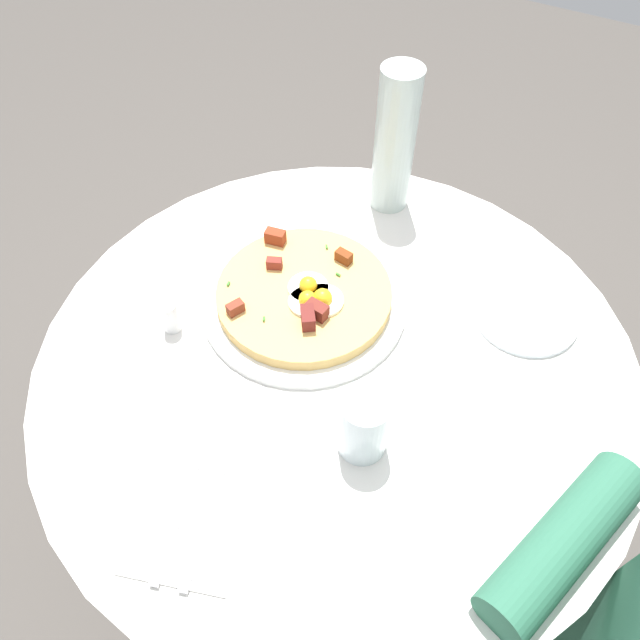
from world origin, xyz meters
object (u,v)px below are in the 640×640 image
object	(u,v)px
pizza_plate	(304,301)
fork	(206,518)
water_glass	(364,424)
bread_plate	(525,314)
knife	(179,513)
breakfast_pizza	(304,294)
water_bottle	(395,142)
salt_shaker	(170,317)
dining_table	(335,408)

from	to	relation	value
pizza_plate	fork	bearing A→B (deg)	-78.66
pizza_plate	water_glass	bearing A→B (deg)	-42.26
fork	bread_plate	bearing A→B (deg)	-44.09
knife	water_glass	distance (m)	0.26
breakfast_pizza	pizza_plate	bearing A→B (deg)	148.45
water_bottle	breakfast_pizza	bearing A→B (deg)	-91.72
bread_plate	knife	distance (m)	0.60
fork	knife	bearing A→B (deg)	90.00
pizza_plate	knife	world-z (taller)	pizza_plate
fork	knife	world-z (taller)	same
fork	salt_shaker	xyz separation A→B (m)	(-0.23, 0.22, 0.02)
bread_plate	salt_shaker	world-z (taller)	salt_shaker
pizza_plate	knife	distance (m)	0.38
bread_plate	knife	xyz separation A→B (m)	(-0.28, -0.53, 0.00)
bread_plate	fork	xyz separation A→B (m)	(-0.25, -0.52, 0.00)
dining_table	knife	bearing A→B (deg)	-99.85
water_glass	water_bottle	size ratio (longest dim) A/B	0.42
fork	breakfast_pizza	bearing A→B (deg)	-7.41
fork	water_glass	size ratio (longest dim) A/B	1.62
salt_shaker	dining_table	bearing A→B (deg)	18.37
bread_plate	dining_table	bearing A→B (deg)	-136.62
pizza_plate	water_bottle	xyz separation A→B (m)	(0.01, 0.30, 0.13)
dining_table	water_glass	xyz separation A→B (m)	(0.10, -0.12, 0.22)
dining_table	pizza_plate	distance (m)	0.21
fork	water_glass	world-z (taller)	water_glass
dining_table	fork	world-z (taller)	fork
bread_plate	fork	size ratio (longest dim) A/B	0.93
pizza_plate	bread_plate	world-z (taller)	pizza_plate
breakfast_pizza	fork	size ratio (longest dim) A/B	1.57
knife	dining_table	bearing A→B (deg)	-28.43
knife	salt_shaker	xyz separation A→B (m)	(-0.20, 0.24, 0.02)
dining_table	bread_plate	world-z (taller)	bread_plate
bread_plate	water_glass	xyz separation A→B (m)	(-0.13, -0.33, 0.05)
fork	pizza_plate	bearing A→B (deg)	-7.24
breakfast_pizza	dining_table	bearing A→B (deg)	-33.79
water_bottle	salt_shaker	xyz separation A→B (m)	(-0.17, -0.44, -0.11)
knife	fork	bearing A→B (deg)	-90.00
pizza_plate	knife	bearing A→B (deg)	-84.00
breakfast_pizza	fork	world-z (taller)	breakfast_pizza
breakfast_pizza	salt_shaker	size ratio (longest dim) A/B	5.01
knife	salt_shaker	distance (m)	0.31
dining_table	bread_plate	xyz separation A→B (m)	(0.23, 0.22, 0.17)
dining_table	breakfast_pizza	world-z (taller)	breakfast_pizza
pizza_plate	bread_plate	distance (m)	0.36
pizza_plate	bread_plate	bearing A→B (deg)	25.13
breakfast_pizza	bread_plate	xyz separation A→B (m)	(0.32, 0.15, -0.02)
pizza_plate	salt_shaker	distance (m)	0.21
knife	salt_shaker	bearing A→B (deg)	21.12
dining_table	water_bottle	size ratio (longest dim) A/B	3.45
dining_table	water_glass	size ratio (longest dim) A/B	8.31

